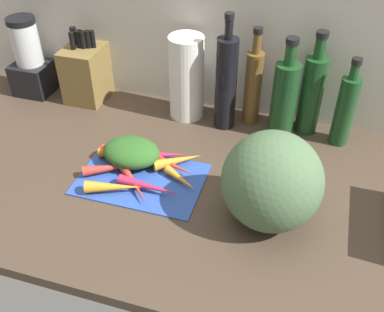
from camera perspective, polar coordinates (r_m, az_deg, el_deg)
ground_plane at (r=121.59cm, az=-2.26°, el=-2.93°), size 170.00×80.00×3.00cm
wall_back at (r=137.18cm, az=2.82°, el=17.54°), size 170.00×3.00×60.00cm
cutting_board at (r=119.51cm, az=-6.50°, el=-2.86°), size 32.88×22.16×0.80cm
carrot_0 at (r=121.26cm, az=-10.11°, el=-1.46°), size 15.03×9.94×2.81cm
carrot_1 at (r=115.61cm, az=-7.35°, el=-3.61°), size 12.73×12.65×2.31cm
carrot_2 at (r=114.98cm, az=-9.98°, el=-3.91°), size 14.70×7.19×3.25cm
carrot_3 at (r=124.25cm, az=-3.00°, el=0.14°), size 10.65×5.34×2.23cm
carrot_4 at (r=121.48cm, az=-1.69°, el=-0.58°), size 12.89×10.62×3.13cm
carrot_5 at (r=116.34cm, az=-1.47°, el=-2.91°), size 10.27×7.35×2.34cm
carrot_6 at (r=126.62cm, az=-9.00°, el=0.63°), size 12.63×7.80×2.73cm
carrot_7 at (r=114.20cm, az=-5.48°, el=-3.92°), size 16.98×3.69×2.75cm
carrot_8 at (r=123.90cm, az=-9.63°, el=-0.39°), size 12.67×8.89×2.81cm
carrot_9 at (r=120.70cm, az=-2.72°, el=-1.06°), size 14.78×7.23×2.63cm
carrot_greens_pile at (r=122.52cm, az=-7.73°, el=0.48°), size 15.80×12.16×6.69cm
winter_squash at (r=101.98cm, az=10.14°, el=-3.23°), size 23.03×22.33×23.95cm
knife_block at (r=152.92cm, az=-13.38°, el=10.36°), size 11.93×14.40×23.44cm
blender_appliance at (r=160.91cm, az=-19.92°, el=11.27°), size 11.93×11.93×26.17cm
paper_towel_roll at (r=137.77cm, az=-0.71°, el=9.95°), size 10.62×10.62×26.25cm
bottle_0 at (r=132.17cm, az=4.35°, el=9.32°), size 6.41×6.41×35.45cm
bottle_1 at (r=136.20cm, az=7.78°, el=8.93°), size 5.15×5.15×30.41cm
bottle_2 at (r=131.29cm, az=11.67°, el=7.23°), size 7.33×7.33×30.68cm
bottle_3 at (r=134.81cm, az=14.99°, el=7.79°), size 6.63×6.63×31.49cm
bottle_4 at (r=133.07cm, az=18.93°, el=5.63°), size 5.48×5.48×26.76cm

